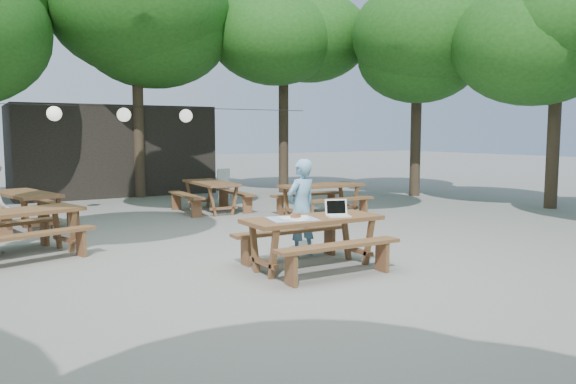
% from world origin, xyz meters
% --- Properties ---
extents(ground, '(80.00, 80.00, 0.00)m').
position_xyz_m(ground, '(0.00, 0.00, 0.00)').
color(ground, slate).
rests_on(ground, ground).
extents(pavilion, '(6.00, 3.00, 2.80)m').
position_xyz_m(pavilion, '(0.50, 10.50, 1.40)').
color(pavilion, black).
rests_on(pavilion, ground).
extents(main_picnic_table, '(2.00, 1.58, 0.75)m').
position_xyz_m(main_picnic_table, '(0.56, -1.36, 0.39)').
color(main_picnic_table, brown).
rests_on(main_picnic_table, ground).
extents(picnic_table_nw, '(2.28, 2.07, 0.75)m').
position_xyz_m(picnic_table_nw, '(-3.08, 1.58, 0.39)').
color(picnic_table_nw, brown).
rests_on(picnic_table_nw, ground).
extents(picnic_table_ne, '(2.01, 1.60, 0.75)m').
position_xyz_m(picnic_table_ne, '(3.58, 2.91, 0.39)').
color(picnic_table_ne, brown).
rests_on(picnic_table_ne, ground).
extents(picnic_table_far_w, '(2.01, 2.24, 0.75)m').
position_xyz_m(picnic_table_far_w, '(-2.64, 4.47, 0.39)').
color(picnic_table_far_w, brown).
rests_on(picnic_table_far_w, ground).
extents(picnic_table_far_e, '(1.63, 2.02, 0.75)m').
position_xyz_m(picnic_table_far_e, '(1.60, 4.88, 0.39)').
color(picnic_table_far_e, brown).
rests_on(picnic_table_far_e, ground).
extents(woman, '(0.63, 0.49, 1.55)m').
position_xyz_m(woman, '(0.86, -0.57, 0.77)').
color(woman, '#72ACD0').
rests_on(woman, ground).
extents(plastic_chair, '(0.52, 0.52, 0.90)m').
position_xyz_m(plastic_chair, '(3.03, 7.07, 0.26)').
color(plastic_chair, silver).
rests_on(plastic_chair, ground).
extents(laptop, '(0.40, 0.35, 0.24)m').
position_xyz_m(laptop, '(0.93, -1.44, 0.81)').
color(laptop, white).
rests_on(laptop, main_picnic_table).
extents(tabletop_clutter, '(0.75, 0.67, 0.08)m').
position_xyz_m(tabletop_clutter, '(0.23, -1.35, 0.76)').
color(tabletop_clutter, '#366CB8').
rests_on(tabletop_clutter, main_picnic_table).
extents(paper_lanterns, '(9.00, 0.34, 0.38)m').
position_xyz_m(paper_lanterns, '(-0.19, 6.00, 2.40)').
color(paper_lanterns, black).
rests_on(paper_lanterns, ground).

